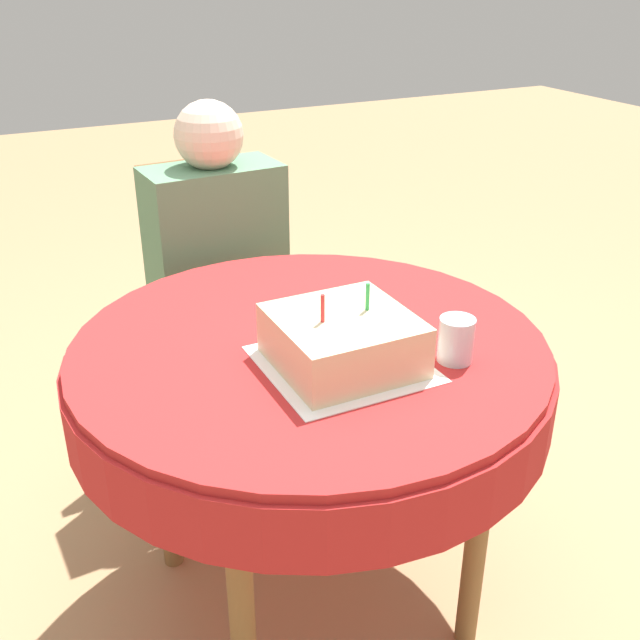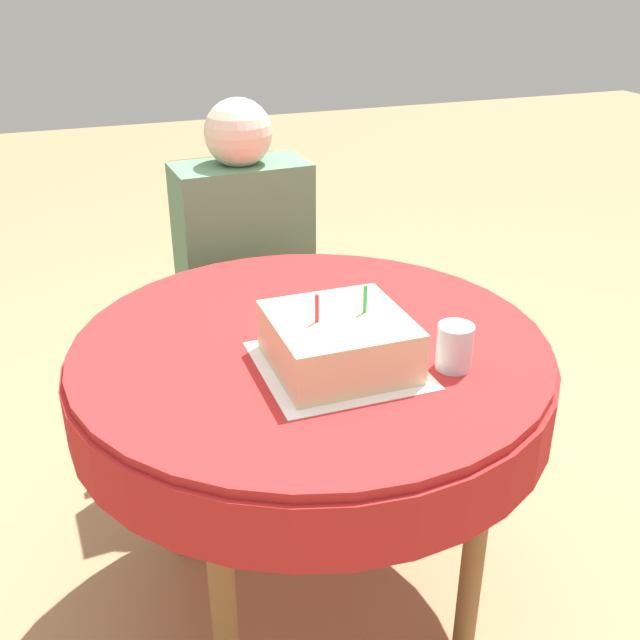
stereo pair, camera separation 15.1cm
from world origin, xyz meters
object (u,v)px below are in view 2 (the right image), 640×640
chair (240,300)px  person (246,256)px  birthday_cake (339,341)px  drinking_glass (455,347)px

chair → person: person is taller
birthday_cake → person: bearing=88.4°
person → drinking_glass: person is taller
birthday_cake → drinking_glass: (0.21, -0.08, -0.01)m
chair → drinking_glass: size_ratio=9.98×
person → drinking_glass: size_ratio=12.13×
person → birthday_cake: (-0.02, -0.80, 0.12)m
chair → birthday_cake: size_ratio=3.57×
birthday_cake → drinking_glass: birthday_cake is taller
chair → birthday_cake: (-0.02, -0.89, 0.30)m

